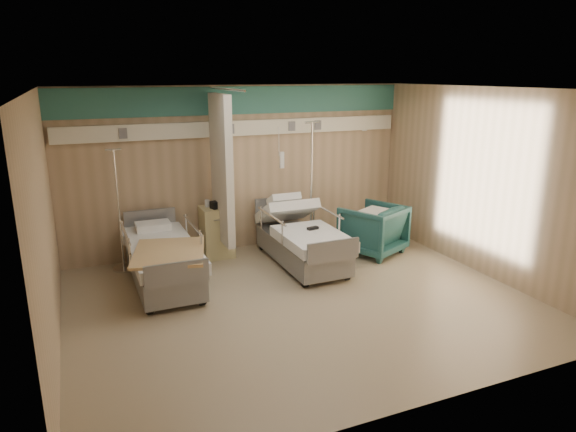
{
  "coord_description": "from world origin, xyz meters",
  "views": [
    {
      "loc": [
        -2.66,
        -5.8,
        2.98
      ],
      "look_at": [
        0.06,
        0.6,
        1.04
      ],
      "focal_mm": 32.0,
      "sensor_mm": 36.0,
      "label": 1
    }
  ],
  "objects_px": {
    "bed_left": "(163,265)",
    "bedside_cabinet": "(217,232)",
    "bed_right": "(302,245)",
    "iv_stand_left": "(122,246)",
    "visitor_armchair": "(373,229)",
    "iv_stand_right": "(311,222)"
  },
  "relations": [
    {
      "from": "bed_right",
      "to": "bedside_cabinet",
      "type": "distance_m",
      "value": 1.46
    },
    {
      "from": "visitor_armchair",
      "to": "iv_stand_right",
      "type": "bearing_deg",
      "value": -65.36
    },
    {
      "from": "bed_left",
      "to": "iv_stand_left",
      "type": "distance_m",
      "value": 1.0
    },
    {
      "from": "bed_right",
      "to": "visitor_armchair",
      "type": "distance_m",
      "value": 1.34
    },
    {
      "from": "bed_right",
      "to": "bed_left",
      "type": "height_order",
      "value": "same"
    },
    {
      "from": "bed_right",
      "to": "bed_left",
      "type": "bearing_deg",
      "value": 180.0
    },
    {
      "from": "bed_right",
      "to": "iv_stand_left",
      "type": "bearing_deg",
      "value": 162.0
    },
    {
      "from": "bedside_cabinet",
      "to": "visitor_armchair",
      "type": "xyz_separation_m",
      "value": [
        2.48,
        -0.9,
        -0.0
      ]
    },
    {
      "from": "iv_stand_right",
      "to": "bed_right",
      "type": "bearing_deg",
      "value": -125.09
    },
    {
      "from": "bed_left",
      "to": "bedside_cabinet",
      "type": "height_order",
      "value": "bedside_cabinet"
    },
    {
      "from": "iv_stand_left",
      "to": "bed_right",
      "type": "bearing_deg",
      "value": -18.0
    },
    {
      "from": "bed_right",
      "to": "iv_stand_right",
      "type": "bearing_deg",
      "value": 54.91
    },
    {
      "from": "bed_right",
      "to": "visitor_armchair",
      "type": "xyz_separation_m",
      "value": [
        1.33,
        0.0,
        0.11
      ]
    },
    {
      "from": "visitor_armchair",
      "to": "iv_stand_right",
      "type": "relative_size",
      "value": 0.42
    },
    {
      "from": "bedside_cabinet",
      "to": "iv_stand_left",
      "type": "height_order",
      "value": "iv_stand_left"
    },
    {
      "from": "bed_right",
      "to": "iv_stand_right",
      "type": "xyz_separation_m",
      "value": [
        0.5,
        0.71,
        0.14
      ]
    },
    {
      "from": "bedside_cabinet",
      "to": "iv_stand_right",
      "type": "distance_m",
      "value": 1.66
    },
    {
      "from": "bed_left",
      "to": "iv_stand_left",
      "type": "height_order",
      "value": "iv_stand_left"
    },
    {
      "from": "bed_left",
      "to": "iv_stand_left",
      "type": "relative_size",
      "value": 1.13
    },
    {
      "from": "iv_stand_right",
      "to": "visitor_armchair",
      "type": "bearing_deg",
      "value": -40.57
    },
    {
      "from": "visitor_armchair",
      "to": "iv_stand_left",
      "type": "distance_m",
      "value": 4.1
    },
    {
      "from": "bedside_cabinet",
      "to": "iv_stand_left",
      "type": "bearing_deg",
      "value": -178.91
    }
  ]
}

